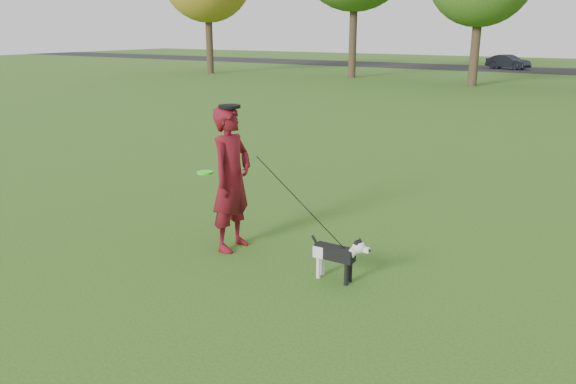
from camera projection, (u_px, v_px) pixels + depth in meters
The scene contains 5 objects.
ground at pixel (296, 251), 8.01m from camera, with size 120.00×120.00×0.00m, color #285116.
man at pixel (232, 179), 7.87m from camera, with size 0.75×0.49×2.06m, color maroon.
dog at pixel (339, 253), 6.97m from camera, with size 0.82×0.16×0.62m.
car_mid at pixel (508, 62), 43.01m from camera, with size 1.14×3.26×1.07m, color black.
man_held_items at pixel (298, 200), 7.19m from camera, with size 2.44×0.35×1.65m.
Camera 1 is at (3.82, -6.39, 3.07)m, focal length 35.00 mm.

